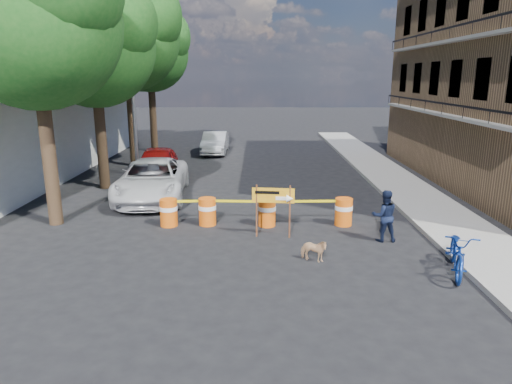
{
  "coord_description": "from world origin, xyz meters",
  "views": [
    {
      "loc": [
        -0.13,
        -12.39,
        4.76
      ],
      "look_at": [
        -0.17,
        1.18,
        1.3
      ],
      "focal_mm": 32.0,
      "sensor_mm": 36.0,
      "label": 1
    }
  ],
  "objects_px": {
    "detour_sign": "(278,200)",
    "barrel_mid_right": "(267,212)",
    "suv_white": "(152,180)",
    "barrel_far_right": "(344,211)",
    "pedestrian": "(384,216)",
    "bicycle": "(460,232)",
    "barrel_mid_left": "(207,211)",
    "barrel_far_left": "(169,212)",
    "sedan_red": "(157,164)",
    "dog": "(313,250)",
    "sedan_silver": "(215,143)"
  },
  "relations": [
    {
      "from": "barrel_far_right",
      "to": "sedan_silver",
      "type": "height_order",
      "value": "sedan_silver"
    },
    {
      "from": "barrel_mid_left",
      "to": "dog",
      "type": "bearing_deg",
      "value": -44.46
    },
    {
      "from": "detour_sign",
      "to": "sedan_silver",
      "type": "height_order",
      "value": "detour_sign"
    },
    {
      "from": "barrel_far_left",
      "to": "sedan_red",
      "type": "height_order",
      "value": "sedan_red"
    },
    {
      "from": "barrel_far_right",
      "to": "bicycle",
      "type": "height_order",
      "value": "bicycle"
    },
    {
      "from": "barrel_far_left",
      "to": "bicycle",
      "type": "relative_size",
      "value": 0.41
    },
    {
      "from": "sedan_red",
      "to": "barrel_far_left",
      "type": "bearing_deg",
      "value": -81.34
    },
    {
      "from": "barrel_far_right",
      "to": "sedan_red",
      "type": "distance_m",
      "value": 9.99
    },
    {
      "from": "barrel_far_left",
      "to": "suv_white",
      "type": "bearing_deg",
      "value": 110.62
    },
    {
      "from": "pedestrian",
      "to": "barrel_far_left",
      "type": "bearing_deg",
      "value": -11.91
    },
    {
      "from": "dog",
      "to": "sedan_silver",
      "type": "xyz_separation_m",
      "value": [
        -4.15,
        17.33,
        0.37
      ]
    },
    {
      "from": "pedestrian",
      "to": "bicycle",
      "type": "relative_size",
      "value": 0.71
    },
    {
      "from": "detour_sign",
      "to": "sedan_red",
      "type": "distance_m",
      "value": 9.43
    },
    {
      "from": "barrel_far_left",
      "to": "pedestrian",
      "type": "relative_size",
      "value": 0.58
    },
    {
      "from": "barrel_mid_left",
      "to": "barrel_far_right",
      "type": "bearing_deg",
      "value": -0.15
    },
    {
      "from": "suv_white",
      "to": "bicycle",
      "type": "bearing_deg",
      "value": -42.7
    },
    {
      "from": "barrel_mid_right",
      "to": "detour_sign",
      "type": "height_order",
      "value": "detour_sign"
    },
    {
      "from": "bicycle",
      "to": "dog",
      "type": "distance_m",
      "value": 3.61
    },
    {
      "from": "sedan_red",
      "to": "bicycle",
      "type": "bearing_deg",
      "value": -53.44
    },
    {
      "from": "barrel_mid_left",
      "to": "barrel_mid_right",
      "type": "bearing_deg",
      "value": -2.77
    },
    {
      "from": "barrel_mid_left",
      "to": "detour_sign",
      "type": "height_order",
      "value": "detour_sign"
    },
    {
      "from": "barrel_far_left",
      "to": "barrel_mid_left",
      "type": "xyz_separation_m",
      "value": [
        1.25,
        0.11,
        0.0
      ]
    },
    {
      "from": "pedestrian",
      "to": "dog",
      "type": "bearing_deg",
      "value": 34.61
    },
    {
      "from": "sedan_red",
      "to": "dog",
      "type": "bearing_deg",
      "value": -63.74
    },
    {
      "from": "pedestrian",
      "to": "sedan_red",
      "type": "height_order",
      "value": "pedestrian"
    },
    {
      "from": "barrel_far_right",
      "to": "dog",
      "type": "bearing_deg",
      "value": -113.84
    },
    {
      "from": "barrel_mid_right",
      "to": "barrel_far_left",
      "type": "bearing_deg",
      "value": -179.77
    },
    {
      "from": "barrel_far_left",
      "to": "barrel_mid_left",
      "type": "bearing_deg",
      "value": 4.89
    },
    {
      "from": "barrel_far_right",
      "to": "dog",
      "type": "distance_m",
      "value": 3.33
    },
    {
      "from": "pedestrian",
      "to": "bicycle",
      "type": "height_order",
      "value": "bicycle"
    },
    {
      "from": "barrel_mid_right",
      "to": "barrel_far_right",
      "type": "relative_size",
      "value": 1.0
    },
    {
      "from": "barrel_mid_left",
      "to": "pedestrian",
      "type": "distance_m",
      "value": 5.58
    },
    {
      "from": "barrel_mid_left",
      "to": "sedan_red",
      "type": "xyz_separation_m",
      "value": [
        -3.03,
        6.58,
        0.3
      ]
    },
    {
      "from": "detour_sign",
      "to": "barrel_far_right",
      "type": "bearing_deg",
      "value": 34.75
    },
    {
      "from": "barrel_mid_left",
      "to": "suv_white",
      "type": "relative_size",
      "value": 0.16
    },
    {
      "from": "pedestrian",
      "to": "detour_sign",
      "type": "bearing_deg",
      "value": -5.21
    },
    {
      "from": "sedan_silver",
      "to": "dog",
      "type": "bearing_deg",
      "value": -76.19
    },
    {
      "from": "suv_white",
      "to": "sedan_red",
      "type": "xyz_separation_m",
      "value": [
        -0.49,
        3.25,
        0.0
      ]
    },
    {
      "from": "detour_sign",
      "to": "barrel_mid_right",
      "type": "bearing_deg",
      "value": 111.4
    },
    {
      "from": "barrel_far_left",
      "to": "barrel_far_right",
      "type": "distance_m",
      "value": 5.71
    },
    {
      "from": "dog",
      "to": "barrel_far_left",
      "type": "bearing_deg",
      "value": 80.49
    },
    {
      "from": "dog",
      "to": "sedan_red",
      "type": "xyz_separation_m",
      "value": [
        -6.15,
        9.64,
        0.46
      ]
    },
    {
      "from": "barrel_mid_right",
      "to": "suv_white",
      "type": "distance_m",
      "value": 5.66
    },
    {
      "from": "bicycle",
      "to": "sedan_red",
      "type": "distance_m",
      "value": 14.13
    },
    {
      "from": "detour_sign",
      "to": "sedan_red",
      "type": "relative_size",
      "value": 0.36
    },
    {
      "from": "barrel_far_right",
      "to": "detour_sign",
      "type": "relative_size",
      "value": 0.55
    },
    {
      "from": "bicycle",
      "to": "suv_white",
      "type": "height_order",
      "value": "bicycle"
    },
    {
      "from": "barrel_mid_left",
      "to": "detour_sign",
      "type": "xyz_separation_m",
      "value": [
        2.25,
        -1.21,
        0.71
      ]
    },
    {
      "from": "barrel_far_left",
      "to": "dog",
      "type": "distance_m",
      "value": 5.27
    },
    {
      "from": "suv_white",
      "to": "detour_sign",
      "type": "bearing_deg",
      "value": -48.2
    }
  ]
}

